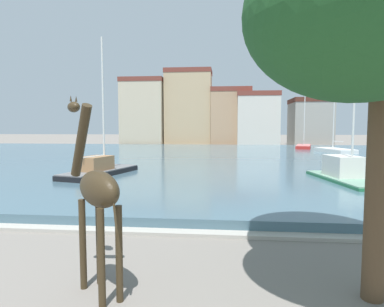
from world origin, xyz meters
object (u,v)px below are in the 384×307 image
Objects in this scene: sailboat_red at (304,147)px; sailboat_black at (104,172)px; sailboat_green at (350,179)px; sailboat_white at (332,152)px; giraffe_statue at (97,192)px; sailboat_grey at (378,164)px; shade_tree at (373,17)px.

sailboat_red is 1.09× the size of sailboat_black.
sailboat_black reaches higher than sailboat_green.
sailboat_red is at bearing 101.02° from sailboat_white.
sailboat_green is at bearing -105.16° from sailboat_white.
sailboat_red is at bearing 81.36° from sailboat_green.
sailboat_white is at bearing 65.91° from giraffe_statue.
giraffe_statue is 24.27m from sailboat_grey.
sailboat_red is at bearing 78.37° from shade_tree.
giraffe_statue is 6.17m from shade_tree.
sailboat_white is at bearing -78.98° from sailboat_red.
sailboat_red is at bearing 71.74° from giraffe_statue.
sailboat_grey reaches higher than giraffe_statue.
sailboat_white is at bearing 74.84° from sailboat_green.
sailboat_grey reaches higher than shade_tree.
sailboat_red is 1.37× the size of shade_tree.
sailboat_white reaches higher than shade_tree.
sailboat_red is 33.61m from sailboat_black.
sailboat_green is at bearing -121.73° from sailboat_grey.
sailboat_red is (13.68, 41.46, -1.58)m from giraffe_statue.
sailboat_grey is (19.01, 6.23, 0.02)m from sailboat_black.
sailboat_white is 14.21m from sailboat_grey.
shade_tree is (-8.85, -19.41, 4.78)m from sailboat_grey.
giraffe_statue is at bearing -69.86° from sailboat_black.
sailboat_white is (1.47, -7.57, -0.01)m from sailboat_red.
sailboat_green is at bearing 71.00° from shade_tree.
giraffe_statue is at bearing -108.26° from sailboat_red.
shade_tree is at bearing -52.38° from sailboat_black.
sailboat_white is at bearing 85.57° from sailboat_grey.
shade_tree is at bearing 3.41° from giraffe_statue.
sailboat_white is at bearing 45.42° from sailboat_black.
sailboat_grey is at bearing 54.52° from giraffe_statue.
sailboat_white is 1.07× the size of sailboat_black.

